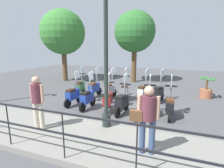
{
  "coord_description": "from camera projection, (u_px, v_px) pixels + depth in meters",
  "views": [
    {
      "loc": [
        -7.06,
        -2.17,
        2.56
      ],
      "look_at": [
        0.2,
        0.5,
        0.9
      ],
      "focal_mm": 28.0,
      "sensor_mm": 36.0,
      "label": 1
    }
  ],
  "objects": [
    {
      "name": "tree_distant",
      "position": [
        135.0,
        32.0,
        12.26
      ],
      "size": [
        2.88,
        2.88,
        5.03
      ],
      "color": "brown",
      "rests_on": "ground_plane"
    },
    {
      "name": "scooter_far_1",
      "position": [
        144.0,
        91.0,
        8.25
      ],
      "size": [
        1.21,
        0.52,
        1.54
      ],
      "rotation": [
        0.0,
        0.0,
        -0.25
      ],
      "color": "black",
      "rests_on": "ground_plane"
    },
    {
      "name": "lamp_post_near",
      "position": [
        106.0,
        65.0,
        5.03
      ],
      "size": [
        0.26,
        0.9,
        4.28
      ],
      "color": "#232D28",
      "rests_on": "promenade_walkway"
    },
    {
      "name": "fence_railing",
      "position": [
        63.0,
        126.0,
        3.71
      ],
      "size": [
        0.04,
        16.03,
        1.07
      ],
      "color": "black",
      "rests_on": "promenade_walkway"
    },
    {
      "name": "scooter_far_3",
      "position": [
        110.0,
        89.0,
        8.7
      ],
      "size": [
        1.22,
        0.47,
        1.54
      ],
      "rotation": [
        0.0,
        0.0,
        -0.18
      ],
      "color": "black",
      "rests_on": "ground_plane"
    },
    {
      "name": "pedestrian_distant",
      "position": [
        37.0,
        99.0,
        5.06
      ],
      "size": [
        0.33,
        0.49,
        1.59
      ],
      "rotation": [
        0.0,
        0.0,
        3.1
      ],
      "color": "beige",
      "rests_on": "promenade_walkway"
    },
    {
      "name": "pedestrian_with_bag",
      "position": [
        147.0,
        115.0,
        3.86
      ],
      "size": [
        0.36,
        0.64,
        1.59
      ],
      "rotation": [
        0.0,
        0.0,
        0.14
      ],
      "color": "#384C70",
      "rests_on": "promenade_walkway"
    },
    {
      "name": "scooter_far_2",
      "position": [
        125.0,
        90.0,
        8.5
      ],
      "size": [
        1.23,
        0.47,
        1.54
      ],
      "rotation": [
        0.0,
        0.0,
        0.18
      ],
      "color": "black",
      "rests_on": "ground_plane"
    },
    {
      "name": "scooter_far_4",
      "position": [
        94.0,
        88.0,
        9.02
      ],
      "size": [
        1.23,
        0.46,
        1.54
      ],
      "rotation": [
        0.0,
        0.0,
        -0.15
      ],
      "color": "black",
      "rests_on": "ground_plane"
    },
    {
      "name": "scooter_near_3",
      "position": [
        108.0,
        99.0,
        7.01
      ],
      "size": [
        1.22,
        0.49,
        1.54
      ],
      "rotation": [
        0.0,
        0.0,
        0.2
      ],
      "color": "black",
      "rests_on": "ground_plane"
    },
    {
      "name": "scooter_near_0",
      "position": [
        170.0,
        105.0,
        6.34
      ],
      "size": [
        1.23,
        0.44,
        1.54
      ],
      "rotation": [
        0.0,
        0.0,
        0.03
      ],
      "color": "black",
      "rests_on": "ground_plane"
    },
    {
      "name": "ground_plane",
      "position": [
        121.0,
        105.0,
        7.75
      ],
      "size": [
        28.0,
        28.0,
        0.0
      ],
      "primitive_type": "plane",
      "color": "#4C4C4F"
    },
    {
      "name": "tree_large",
      "position": [
        63.0,
        32.0,
        12.73
      ],
      "size": [
        3.23,
        3.23,
        5.21
      ],
      "color": "brown",
      "rests_on": "ground_plane"
    },
    {
      "name": "scooter_far_5",
      "position": [
        80.0,
        87.0,
        9.24
      ],
      "size": [
        1.23,
        0.45,
        1.54
      ],
      "rotation": [
        0.0,
        0.0,
        0.14
      ],
      "color": "black",
      "rests_on": "ground_plane"
    },
    {
      "name": "scooter_far_0",
      "position": [
        158.0,
        92.0,
        8.08
      ],
      "size": [
        1.2,
        0.55,
        1.54
      ],
      "rotation": [
        0.0,
        0.0,
        -0.31
      ],
      "color": "black",
      "rests_on": "ground_plane"
    },
    {
      "name": "scooter_near_5",
      "position": [
        73.0,
        95.0,
        7.71
      ],
      "size": [
        1.23,
        0.44,
        1.54
      ],
      "rotation": [
        0.0,
        0.0,
        -0.11
      ],
      "color": "black",
      "rests_on": "ground_plane"
    },
    {
      "name": "scooter_near_1",
      "position": [
        149.0,
        104.0,
        6.49
      ],
      "size": [
        1.23,
        0.44,
        1.54
      ],
      "rotation": [
        0.0,
        0.0,
        0.06
      ],
      "color": "black",
      "rests_on": "ground_plane"
    },
    {
      "name": "scooter_near_2",
      "position": [
        122.0,
        102.0,
        6.7
      ],
      "size": [
        1.23,
        0.44,
        1.54
      ],
      "rotation": [
        0.0,
        0.0,
        -0.12
      ],
      "color": "black",
      "rests_on": "ground_plane"
    },
    {
      "name": "potted_palm",
      "position": [
        206.0,
        89.0,
        8.8
      ],
      "size": [
        1.06,
        0.66,
        1.05
      ],
      "color": "#9E5B3D",
      "rests_on": "ground_plane"
    },
    {
      "name": "promenade_walkway",
      "position": [
        87.0,
        138.0,
        4.84
      ],
      "size": [
        2.2,
        20.0,
        0.15
      ],
      "color": "gray",
      "rests_on": "ground_plane"
    },
    {
      "name": "scooter_near_4",
      "position": [
        87.0,
        98.0,
        7.26
      ],
      "size": [
        1.23,
        0.44,
        1.54
      ],
      "rotation": [
        0.0,
        0.0,
        -0.05
      ],
      "color": "black",
      "rests_on": "ground_plane"
    }
  ]
}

